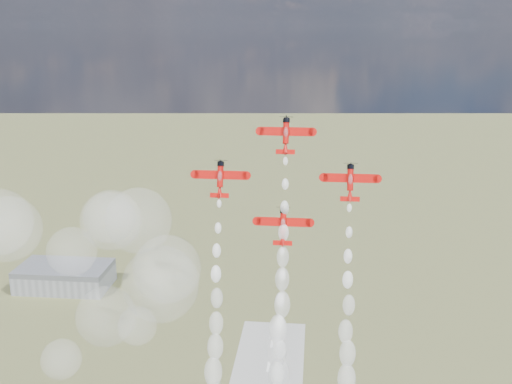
{
  "coord_description": "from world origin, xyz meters",
  "views": [
    {
      "loc": [
        17.61,
        -116.96,
        141.75
      ],
      "look_at": [
        5.36,
        4.11,
        107.83
      ],
      "focal_mm": 42.0,
      "sensor_mm": 36.0,
      "label": 1
    }
  ],
  "objects": [
    {
      "name": "plane_slot",
      "position": [
        11.36,
        0.85,
        101.65
      ],
      "size": [
        11.12,
        4.83,
        7.66
      ],
      "rotation": [
        1.23,
        0.0,
        0.0
      ],
      "color": "red",
      "rests_on": "ground"
    },
    {
      "name": "plane_right",
      "position": [
        24.97,
        4.04,
        110.63
      ],
      "size": [
        11.12,
        4.83,
        7.66
      ],
      "rotation": [
        1.23,
        0.0,
        0.0
      ],
      "color": "red",
      "rests_on": "ground"
    },
    {
      "name": "hangar",
      "position": [
        -120.0,
        180.0,
        6.5
      ],
      "size": [
        50.0,
        28.0,
        13.0
      ],
      "color": "gray",
      "rests_on": "ground"
    },
    {
      "name": "plane_left",
      "position": [
        -2.25,
        4.04,
        110.63
      ],
      "size": [
        11.12,
        4.83,
        7.66
      ],
      "rotation": [
        1.23,
        0.0,
        0.0
      ],
      "color": "red",
      "rests_on": "ground"
    },
    {
      "name": "drifted_smoke_cloud",
      "position": [
        -37.02,
        26.45,
        81.55
      ],
      "size": [
        62.12,
        35.56,
        50.23
      ],
      "color": "white",
      "rests_on": "ground"
    },
    {
      "name": "plane_lead",
      "position": [
        11.36,
        7.23,
        119.61
      ],
      "size": [
        11.12,
        4.83,
        7.66
      ],
      "rotation": [
        1.23,
        0.0,
        0.0
      ],
      "color": "red",
      "rests_on": "ground"
    },
    {
      "name": "smoke_trail_lead",
      "position": [
        11.11,
        -9.18,
        74.19
      ],
      "size": [
        5.44,
        21.8,
        54.49
      ],
      "color": "white",
      "rests_on": "plane_lead"
    }
  ]
}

